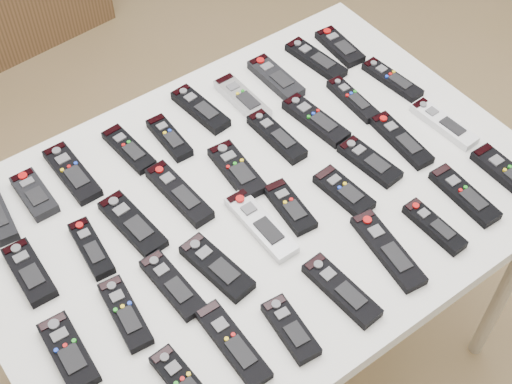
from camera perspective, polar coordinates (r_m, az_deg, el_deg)
ground at (r=2.31m, az=0.84°, el=-10.09°), size 4.00×4.00×0.00m
table at (r=1.64m, az=0.00°, el=-1.73°), size 1.25×0.88×0.78m
remote_1 at (r=1.66m, az=-17.31°, el=-0.19°), size 0.06×0.14×0.02m
remote_2 at (r=1.68m, az=-14.50°, el=1.48°), size 0.06×0.19×0.02m
remote_3 at (r=1.70m, az=-10.14°, el=3.40°), size 0.06×0.16×0.02m
remote_4 at (r=1.71m, az=-6.95°, el=4.33°), size 0.05×0.15×0.02m
remote_5 at (r=1.77m, az=-4.47°, el=6.63°), size 0.07×0.18×0.02m
remote_6 at (r=1.79m, az=-1.10°, el=7.47°), size 0.06×0.18×0.02m
remote_7 at (r=1.85m, az=1.59°, el=9.09°), size 0.06×0.17×0.02m
remote_8 at (r=1.91m, az=4.80°, el=10.51°), size 0.07×0.19×0.02m
remote_9 at (r=1.96m, az=6.71°, el=11.47°), size 0.07×0.16×0.02m
remote_10 at (r=1.53m, az=-17.68°, el=-6.14°), size 0.06×0.16×0.02m
remote_11 at (r=1.54m, az=-13.04°, el=-4.41°), size 0.06×0.16×0.02m
remote_12 at (r=1.56m, az=-9.85°, el=-2.54°), size 0.08×0.19×0.02m
remote_13 at (r=1.59m, az=-6.17°, el=-0.12°), size 0.06×0.20×0.02m
remote_14 at (r=1.63m, az=-1.53°, el=1.76°), size 0.07×0.17×0.02m
remote_15 at (r=1.70m, az=1.66°, el=4.46°), size 0.05×0.18×0.02m
remote_16 at (r=1.75m, az=4.80°, el=5.75°), size 0.07×0.19×0.02m
remote_17 at (r=1.81m, az=7.74°, el=7.35°), size 0.05×0.17×0.02m
remote_18 at (r=1.88m, az=10.84°, el=8.82°), size 0.06×0.18×0.02m
remote_19 at (r=1.42m, az=-14.77°, el=-12.31°), size 0.07×0.17×0.02m
remote_20 at (r=1.44m, az=-10.42°, el=-9.53°), size 0.07×0.17×0.02m
remote_21 at (r=1.46m, az=-6.70°, el=-7.40°), size 0.06×0.17×0.02m
remote_22 at (r=1.47m, az=-3.16°, el=-6.03°), size 0.08×0.18×0.02m
remote_23 at (r=1.53m, az=0.38°, el=-2.64°), size 0.05×0.20×0.02m
remote_24 at (r=1.56m, az=2.71°, el=-1.20°), size 0.07×0.15×0.02m
remote_25 at (r=1.60m, az=7.04°, el=0.03°), size 0.07×0.15×0.02m
remote_26 at (r=1.67m, az=9.07°, el=2.42°), size 0.07×0.16×0.02m
remote_27 at (r=1.73m, az=11.53°, el=4.09°), size 0.06×0.19×0.02m
remote_28 at (r=1.79m, az=14.78°, el=5.30°), size 0.06×0.18×0.02m
remote_31 at (r=1.38m, az=-1.86°, el=-12.04°), size 0.05×0.19×0.02m
remote_32 at (r=1.40m, az=2.79°, el=-10.90°), size 0.06×0.15×0.02m
remote_33 at (r=1.45m, az=6.85°, el=-7.81°), size 0.06×0.18×0.02m
remote_34 at (r=1.52m, az=10.50°, el=-4.58°), size 0.08×0.21×0.02m
remote_35 at (r=1.57m, az=14.07°, el=-2.70°), size 0.05×0.15×0.02m
remote_36 at (r=1.65m, az=16.34°, el=-0.25°), size 0.06×0.18×0.02m
remote_37 at (r=1.72m, az=19.57°, el=1.29°), size 0.06×0.19×0.02m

